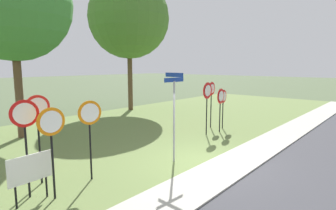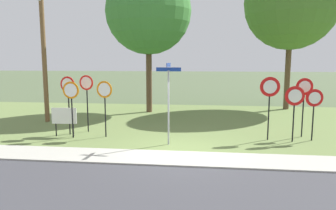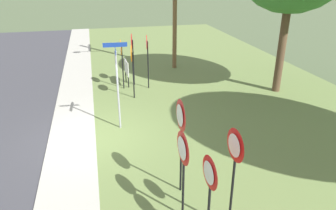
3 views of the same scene
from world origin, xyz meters
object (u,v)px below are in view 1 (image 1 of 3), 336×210
stop_sign_far_center (25,128)px  street_name_post (174,110)px  yield_sign_near_right (208,96)px  stop_sign_near_right (52,133)px  stop_sign_far_left (38,120)px  yield_sign_near_left (212,94)px  oak_tree_left (12,3)px  stop_sign_near_left (90,123)px  notice_board (30,171)px  yield_sign_far_left (221,100)px  yield_sign_far_right (224,100)px  oak_tree_right (129,18)px

stop_sign_far_center → street_name_post: size_ratio=0.81×
stop_sign_far_center → yield_sign_near_right: bearing=9.7°
stop_sign_near_right → stop_sign_far_left: 1.23m
yield_sign_near_left → street_name_post: bearing=-164.6°
yield_sign_near_right → oak_tree_left: bearing=132.4°
stop_sign_near_left → stop_sign_far_center: 1.75m
stop_sign_near_left → yield_sign_near_right: size_ratio=0.92×
stop_sign_near_left → street_name_post: size_ratio=0.76×
stop_sign_far_center → notice_board: (-0.08, -0.32, -1.04)m
notice_board → oak_tree_left: size_ratio=0.14×
stop_sign_near_right → street_name_post: 4.21m
notice_board → yield_sign_far_left: bearing=-2.2°
stop_sign_near_left → yield_sign_near_right: yield_sign_near_right is taller
stop_sign_near_left → street_name_post: street_name_post is taller
yield_sign_near_right → yield_sign_far_left: 1.00m
yield_sign_near_right → street_name_post: 4.18m
yield_sign_near_left → stop_sign_near_left: bearing=-176.5°
yield_sign_near_left → yield_sign_near_right: 1.71m
yield_sign_far_right → stop_sign_far_center: bearing=176.9°
yield_sign_near_left → oak_tree_left: (-7.71, 5.81, 4.32)m
yield_sign_far_right → oak_tree_left: size_ratio=0.24×
stop_sign_near_right → yield_sign_near_left: 9.83m
notice_board → oak_tree_left: oak_tree_left is taller
oak_tree_left → stop_sign_far_left: bearing=-106.9°
yield_sign_far_left → yield_sign_near_right: bearing=163.8°
stop_sign_near_left → stop_sign_far_left: 1.42m
stop_sign_far_left → oak_tree_right: size_ratio=0.26×
stop_sign_far_left → oak_tree_right: (10.76, 8.20, 5.03)m
yield_sign_far_left → oak_tree_left: 10.78m
stop_sign_near_right → notice_board: bearing=153.9°
street_name_post → oak_tree_left: size_ratio=0.36×
stop_sign_far_left → oak_tree_right: 14.43m
yield_sign_near_right → yield_sign_far_right: bearing=2.4°
yield_sign_near_left → yield_sign_far_right: (0.23, -0.61, -0.32)m
stop_sign_far_left → yield_sign_near_left: size_ratio=1.03×
yield_sign_far_left → street_name_post: 5.05m
yield_sign_near_right → notice_board: size_ratio=2.09×
notice_board → oak_tree_left: 9.09m
yield_sign_far_left → oak_tree_left: (-7.09, 6.73, 4.53)m
stop_sign_far_left → yield_sign_near_left: stop_sign_far_left is taller
yield_sign_near_left → oak_tree_right: oak_tree_right is taller
street_name_post → stop_sign_near_left: bearing=166.0°
yield_sign_far_left → street_name_post: street_name_post is taller
yield_sign_far_left → yield_sign_far_right: (0.85, 0.31, -0.11)m
stop_sign_far_center → oak_tree_right: 15.25m
yield_sign_far_right → notice_board: yield_sign_far_right is taller
yield_sign_near_right → yield_sign_far_right: 1.83m
oak_tree_right → yield_sign_near_right: bearing=-107.7°
stop_sign_near_left → stop_sign_far_center: stop_sign_far_center is taller
stop_sign_far_left → yield_sign_near_right: bearing=4.0°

